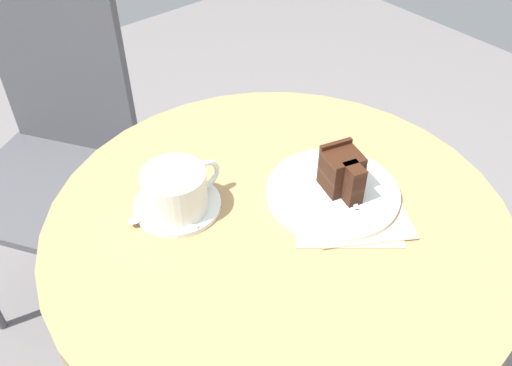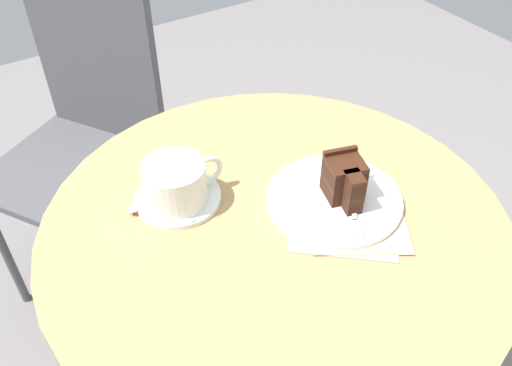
# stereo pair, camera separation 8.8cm
# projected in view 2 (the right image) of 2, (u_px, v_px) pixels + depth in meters

# --- Properties ---
(cafe_table) EXTENTS (0.76, 0.76, 0.72)m
(cafe_table) POSITION_uv_depth(u_px,v_px,m) (274.00, 268.00, 0.95)
(cafe_table) COLOR #A37F51
(cafe_table) RESTS_ON ground
(saucer) EXTENTS (0.14, 0.14, 0.01)m
(saucer) POSITION_uv_depth(u_px,v_px,m) (178.00, 198.00, 0.90)
(saucer) COLOR silver
(saucer) RESTS_ON cafe_table
(coffee_cup) EXTENTS (0.14, 0.10, 0.07)m
(coffee_cup) POSITION_uv_depth(u_px,v_px,m) (176.00, 182.00, 0.87)
(coffee_cup) COLOR silver
(coffee_cup) RESTS_ON saucer
(teaspoon) EXTENTS (0.08, 0.09, 0.00)m
(teaspoon) POSITION_uv_depth(u_px,v_px,m) (152.00, 212.00, 0.87)
(teaspoon) COLOR #B7B7BC
(teaspoon) RESTS_ON saucer
(cake_plate) EXTENTS (0.22, 0.22, 0.01)m
(cake_plate) POSITION_uv_depth(u_px,v_px,m) (334.00, 199.00, 0.90)
(cake_plate) COLOR silver
(cake_plate) RESTS_ON cafe_table
(cake_slice) EXTENTS (0.07, 0.09, 0.08)m
(cake_slice) POSITION_uv_depth(u_px,v_px,m) (345.00, 180.00, 0.87)
(cake_slice) COLOR #381E14
(cake_slice) RESTS_ON cake_plate
(fork) EXTENTS (0.10, 0.13, 0.00)m
(fork) POSITION_uv_depth(u_px,v_px,m) (354.00, 212.00, 0.87)
(fork) COLOR #B7B7BC
(fork) RESTS_ON cake_plate
(napkin) EXTENTS (0.24, 0.24, 0.00)m
(napkin) POSITION_uv_depth(u_px,v_px,m) (350.00, 218.00, 0.87)
(napkin) COLOR tan
(napkin) RESTS_ON cafe_table
(cafe_chair) EXTENTS (0.53, 0.53, 0.91)m
(cafe_chair) POSITION_uv_depth(u_px,v_px,m) (85.00, 124.00, 1.40)
(cafe_chair) COLOR #4C4C51
(cafe_chair) RESTS_ON ground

